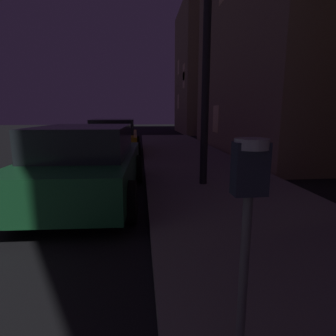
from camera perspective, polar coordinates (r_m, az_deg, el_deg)
The scene contains 4 objects.
parking_meter at distance 1.63m, azimuth 16.37°, elevation -5.89°, with size 0.19×0.19×1.38m.
car_green at distance 5.53m, azimuth -16.58°, elevation 0.97°, with size 2.18×4.23×1.43m.
car_yellow_cab at distance 11.10m, azimuth -11.21°, elevation 6.18°, with size 2.09×4.35×1.43m.
building_far at distance 24.84m, azimuth 10.99°, elevation 18.96°, with size 6.97×7.28×10.06m.
Camera 1 is at (3.89, -1.29, 1.67)m, focal length 29.25 mm.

